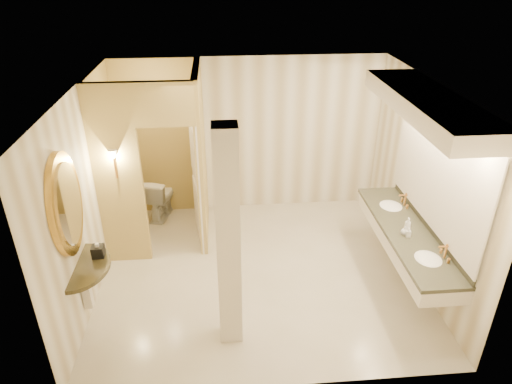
{
  "coord_description": "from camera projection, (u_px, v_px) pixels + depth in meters",
  "views": [
    {
      "loc": [
        -0.5,
        -5.34,
        4.15
      ],
      "look_at": [
        -0.03,
        0.2,
        1.22
      ],
      "focal_mm": 32.0,
      "sensor_mm": 36.0,
      "label": 1
    }
  ],
  "objects": [
    {
      "name": "wall_left",
      "position": [
        86.0,
        197.0,
        5.88
      ],
      "size": [
        0.02,
        4.0,
        2.7
      ],
      "primitive_type": "cube",
      "color": "white",
      "rests_on": "floor"
    },
    {
      "name": "console_shelf",
      "position": [
        72.0,
        232.0,
        5.15
      ],
      "size": [
        0.93,
        0.93,
        1.92
      ],
      "color": "black",
      "rests_on": "floor"
    },
    {
      "name": "tissue_box",
      "position": [
        98.0,
        251.0,
        5.5
      ],
      "size": [
        0.15,
        0.15,
        0.14
      ],
      "primitive_type": "cube",
      "rotation": [
        0.0,
        0.0,
        0.02
      ],
      "color": "black",
      "rests_on": "console_shelf"
    },
    {
      "name": "wall_back",
      "position": [
        249.0,
        136.0,
        7.81
      ],
      "size": [
        4.5,
        0.02,
        2.7
      ],
      "primitive_type": "cube",
      "color": "white",
      "rests_on": "floor"
    },
    {
      "name": "soap_bottle_c",
      "position": [
        408.0,
        225.0,
        5.96
      ],
      "size": [
        0.09,
        0.09,
        0.22
      ],
      "primitive_type": "imported",
      "rotation": [
        0.0,
        0.0,
        -0.05
      ],
      "color": "#C6B28C",
      "rests_on": "vanity"
    },
    {
      "name": "soap_bottle_b",
      "position": [
        405.0,
        231.0,
        5.93
      ],
      "size": [
        0.12,
        0.12,
        0.12
      ],
      "primitive_type": "imported",
      "rotation": [
        0.0,
        0.0,
        0.31
      ],
      "color": "silver",
      "rests_on": "vanity"
    },
    {
      "name": "pillar",
      "position": [
        228.0,
        243.0,
        4.95
      ],
      "size": [
        0.26,
        0.26,
        2.7
      ],
      "primitive_type": "cube",
      "color": "silver",
      "rests_on": "floor"
    },
    {
      "name": "ceiling",
      "position": [
        260.0,
        89.0,
        5.42
      ],
      "size": [
        4.5,
        4.5,
        0.0
      ],
      "primitive_type": "plane",
      "rotation": [
        3.14,
        0.0,
        0.0
      ],
      "color": "white",
      "rests_on": "wall_back"
    },
    {
      "name": "wall_right",
      "position": [
        423.0,
        183.0,
        6.22
      ],
      "size": [
        0.02,
        4.0,
        2.7
      ],
      "primitive_type": "cube",
      "color": "white",
      "rests_on": "floor"
    },
    {
      "name": "toilet",
      "position": [
        160.0,
        197.0,
        7.92
      ],
      "size": [
        0.6,
        0.83,
        0.76
      ],
      "primitive_type": "imported",
      "rotation": [
        0.0,
        0.0,
        2.88
      ],
      "color": "white",
      "rests_on": "floor"
    },
    {
      "name": "vanity",
      "position": [
        419.0,
        179.0,
        5.71
      ],
      "size": [
        0.75,
        2.6,
        2.09
      ],
      "color": "silver",
      "rests_on": "floor"
    },
    {
      "name": "soap_bottle_a",
      "position": [
        408.0,
        232.0,
        5.89
      ],
      "size": [
        0.07,
        0.07,
        0.13
      ],
      "primitive_type": "imported",
      "rotation": [
        0.0,
        0.0,
        -0.12
      ],
      "color": "beige",
      "rests_on": "vanity"
    },
    {
      "name": "wall_sconce",
      "position": [
        114.0,
        156.0,
        6.1
      ],
      "size": [
        0.14,
        0.14,
        0.42
      ],
      "color": "#CA8940",
      "rests_on": "toilet_closet"
    },
    {
      "name": "wall_front",
      "position": [
        279.0,
        288.0,
        4.28
      ],
      "size": [
        4.5,
        0.02,
        2.7
      ],
      "primitive_type": "cube",
      "color": "white",
      "rests_on": "floor"
    },
    {
      "name": "toilet_closet",
      "position": [
        179.0,
        161.0,
        6.8
      ],
      "size": [
        1.5,
        1.55,
        2.7
      ],
      "color": "#DCC373",
      "rests_on": "floor"
    },
    {
      "name": "floor",
      "position": [
        259.0,
        272.0,
        6.68
      ],
      "size": [
        4.5,
        4.5,
        0.0
      ],
      "primitive_type": "plane",
      "color": "silver",
      "rests_on": "ground"
    }
  ]
}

